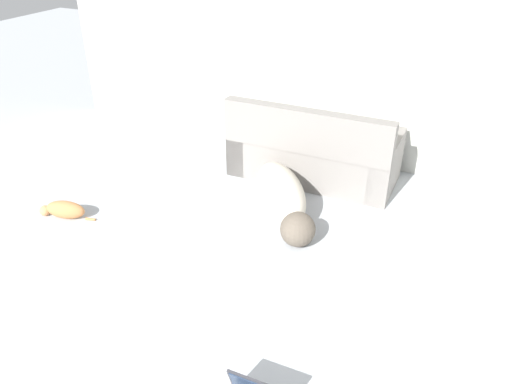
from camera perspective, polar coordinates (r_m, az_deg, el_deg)
wall_back at (r=5.39m, az=11.61°, el=15.24°), size 7.34×0.06×2.41m
couch at (r=5.25m, az=6.56°, el=4.41°), size 1.71×0.80×0.85m
dog at (r=4.60m, az=3.10°, el=-0.54°), size 1.02×1.23×0.41m
cat at (r=4.94m, az=-21.12°, el=-1.91°), size 0.55×0.24×0.17m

